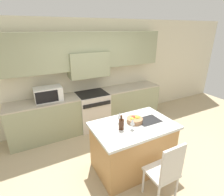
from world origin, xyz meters
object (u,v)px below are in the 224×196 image
object	(u,v)px
wine_bottle	(121,124)
fruit_bowl	(135,120)
wine_glass_far	(119,116)
wine_glass_near	(133,122)
microwave	(48,94)
range_stove	(93,110)
island_chair	(166,171)

from	to	relation	value
wine_bottle	fruit_bowl	xyz separation A→B (m)	(0.33, 0.10, -0.05)
wine_glass_far	fruit_bowl	bearing A→B (deg)	-21.47
wine_glass_near	wine_glass_far	size ratio (longest dim) A/B	1.00
microwave	fruit_bowl	distance (m)	2.07
range_stove	wine_bottle	distance (m)	1.85
island_chair	wine_glass_far	distance (m)	1.11
range_stove	wine_glass_near	world-z (taller)	wine_glass_near
microwave	island_chair	bearing A→B (deg)	-66.04
fruit_bowl	wine_glass_far	bearing A→B (deg)	158.53
wine_glass_near	wine_glass_far	bearing A→B (deg)	106.40
range_stove	wine_glass_far	size ratio (longest dim) A/B	4.63
microwave	fruit_bowl	world-z (taller)	microwave
range_stove	wine_glass_near	bearing A→B (deg)	-90.36
microwave	fruit_bowl	xyz separation A→B (m)	(1.19, -1.68, -0.14)
wine_bottle	wine_glass_far	xyz separation A→B (m)	(0.08, 0.20, 0.04)
microwave	wine_glass_far	bearing A→B (deg)	-59.37
microwave	range_stove	bearing A→B (deg)	-1.04
range_stove	wine_bottle	world-z (taller)	wine_bottle
island_chair	fruit_bowl	size ratio (longest dim) A/B	3.65
wine_glass_near	wine_bottle	bearing A→B (deg)	151.63
range_stove	wine_glass_near	xyz separation A→B (m)	(-0.01, -1.84, 0.58)
wine_bottle	wine_glass_near	distance (m)	0.19
island_chair	wine_glass_near	xyz separation A→B (m)	(-0.12, 0.70, 0.47)
range_stove	island_chair	bearing A→B (deg)	-87.51
wine_bottle	range_stove	bearing A→B (deg)	84.43
island_chair	wine_bottle	xyz separation A→B (m)	(-0.28, 0.79, 0.43)
island_chair	wine_bottle	distance (m)	0.94
range_stove	wine_glass_near	size ratio (longest dim) A/B	4.63
wine_glass_far	fruit_bowl	xyz separation A→B (m)	(0.26, -0.10, -0.10)
wine_glass_far	island_chair	bearing A→B (deg)	-78.24
island_chair	fruit_bowl	world-z (taller)	island_chair
range_stove	microwave	xyz separation A→B (m)	(-1.03, 0.02, 0.62)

